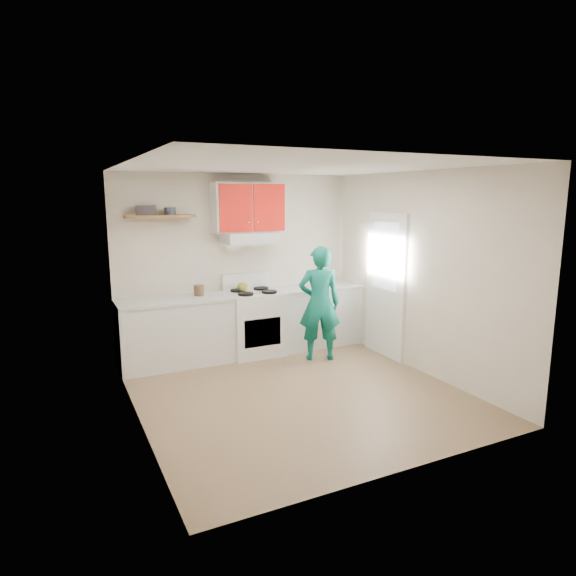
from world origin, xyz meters
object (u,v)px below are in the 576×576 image
stove (254,323)px  kettle (243,287)px  tin (170,211)px  person (319,303)px  crock (199,291)px

stove → kettle: kettle is taller
tin → person: tin is taller
stove → tin: (-1.11, 0.20, 1.63)m
tin → kettle: tin is taller
kettle → person: (0.85, -0.74, -0.18)m
tin → crock: tin is taller
stove → tin: tin is taller
tin → crock: size_ratio=0.93×
stove → person: bearing=-40.5°
kettle → person: bearing=-25.1°
tin → person: (1.84, -0.82, -1.28)m
stove → tin: size_ratio=5.91×
tin → kettle: 1.48m
stove → crock: 0.94m
stove → tin: bearing=170.0°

